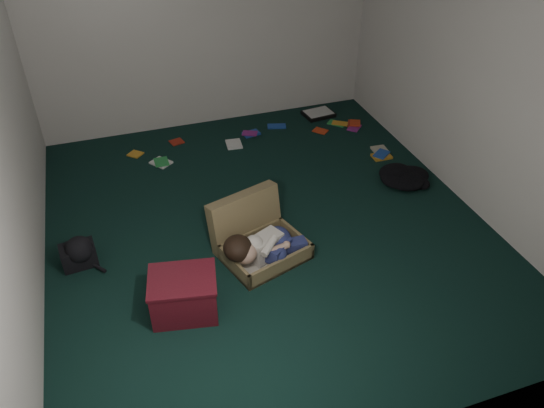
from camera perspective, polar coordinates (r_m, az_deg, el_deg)
floor at (r=5.04m, az=-0.55°, el=-2.25°), size 4.50×4.50×0.00m
wall_back at (r=6.39m, az=-7.35°, el=19.27°), size 4.50×0.00×4.50m
wall_front at (r=2.67m, az=14.84°, el=-8.84°), size 4.50×0.00×4.50m
wall_right at (r=5.28m, az=21.08°, el=13.49°), size 0.00×4.50×4.50m
suitcase at (r=4.66m, az=-1.65°, el=-3.60°), size 0.85×0.84×0.50m
person at (r=4.51m, az=-0.90°, el=-4.55°), size 0.76×0.38×0.31m
maroon_bin at (r=4.17m, az=-9.46°, el=-9.61°), size 0.58×0.49×0.35m
backpack at (r=4.85m, az=-20.09°, el=-5.12°), size 0.39×0.32×0.22m
clothing_pile at (r=5.77m, az=14.45°, el=2.84°), size 0.53×0.48×0.14m
paper_tray at (r=6.99m, az=5.01°, el=9.65°), size 0.40×0.32×0.05m
book_scatter at (r=6.41m, az=1.03°, el=7.00°), size 2.90×1.31×0.02m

